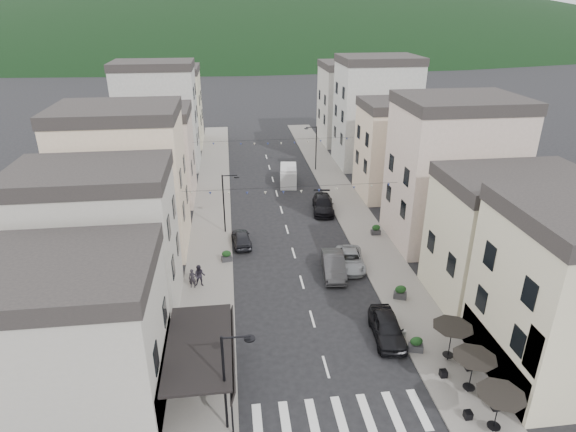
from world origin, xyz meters
name	(u,v)px	position (x,y,z in m)	size (l,w,h in m)	color
sidewalk_left	(212,209)	(-7.50, 32.00, 0.06)	(4.00, 76.00, 0.12)	slate
sidewalk_right	(346,203)	(7.50, 32.00, 0.06)	(4.00, 76.00, 0.12)	slate
hill_backdrop	(233,40)	(0.00, 300.00, 0.00)	(640.00, 360.00, 70.00)	black
boutique_building	(46,345)	(-15.50, 5.00, 4.00)	(12.00, 8.00, 8.00)	#ADA99F
boutique_awning	(204,346)	(-7.25, 5.00, 3.11)	(3.77, 7.50, 3.28)	black
buildings_row_left	(148,143)	(-14.50, 37.75, 6.12)	(10.20, 54.16, 14.00)	#ADA99F
buildings_row_right	(398,136)	(14.50, 36.59, 6.32)	(10.20, 54.16, 14.50)	beige
cafe_terrace	(474,361)	(7.70, 2.80, 2.36)	(2.50, 8.10, 2.53)	black
streetlamp_left_near	(229,374)	(-5.82, 2.00, 3.70)	(1.70, 0.56, 6.00)	black
streetlamp_left_far	(226,198)	(-5.82, 26.00, 3.70)	(1.70, 0.56, 6.00)	black
streetlamp_right_far	(314,144)	(5.82, 44.00, 3.70)	(1.70, 0.56, 6.00)	black
bollards	(328,367)	(0.00, 5.50, 0.42)	(11.66, 10.26, 0.60)	gray
bunting_near	(292,191)	(0.00, 22.00, 5.65)	(19.00, 0.28, 0.62)	black
bunting_far	(275,143)	(0.00, 38.00, 5.65)	(19.00, 0.28, 0.62)	black
parked_car_a	(387,328)	(4.60, 8.31, 0.81)	(1.92, 4.76, 1.62)	black
parked_car_b	(334,265)	(2.80, 16.99, 0.82)	(1.73, 4.96, 1.63)	#303032
parked_car_c	(350,260)	(4.49, 18.01, 0.67)	(2.21, 4.79, 1.33)	gray
parked_car_d	(323,204)	(4.45, 30.16, 0.78)	(2.18, 5.35, 1.55)	black
parked_car_e	(241,238)	(-4.60, 23.18, 0.69)	(1.63, 4.04, 1.38)	black
delivery_van	(288,175)	(1.79, 39.19, 1.17)	(2.54, 5.16, 2.38)	#BABABC
pedestrian_a	(192,279)	(-8.67, 16.12, 0.91)	(0.58, 0.38, 1.59)	black
pedestrian_b	(200,276)	(-8.11, 16.26, 1.04)	(0.89, 0.69, 1.83)	black
planter_la	(186,372)	(-8.49, 5.84, 0.67)	(1.08, 0.70, 1.14)	#303032
planter_lb	(227,256)	(-6.00, 20.05, 0.61)	(0.98, 0.65, 1.01)	#2D2D30
planter_ra	(416,344)	(6.00, 6.65, 0.63)	(1.04, 0.76, 1.04)	#323235
planter_rb	(400,292)	(7.03, 12.63, 0.65)	(1.10, 0.83, 1.09)	#323235
planter_rc	(376,230)	(8.38, 23.58, 0.61)	(0.91, 0.51, 1.02)	#2D2D30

